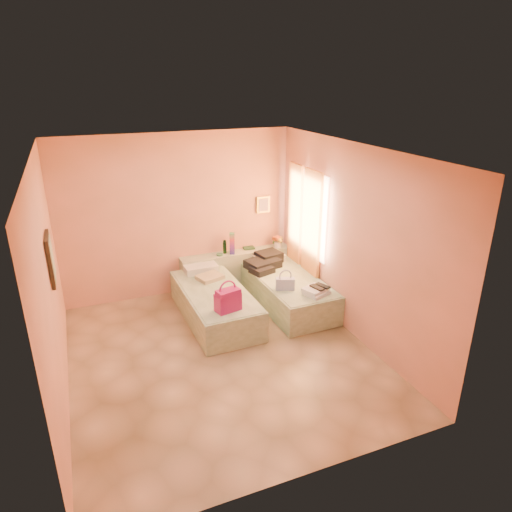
% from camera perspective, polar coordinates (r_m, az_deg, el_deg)
% --- Properties ---
extents(ground, '(4.50, 4.50, 0.00)m').
position_cam_1_polar(ground, '(6.51, -4.23, -12.29)').
color(ground, tan).
rests_on(ground, ground).
extents(room_walls, '(4.02, 4.51, 2.81)m').
position_cam_1_polar(room_walls, '(6.29, -4.51, 4.54)').
color(room_walls, '#EE987F').
rests_on(room_walls, ground).
extents(headboard_ledge, '(2.05, 0.30, 0.65)m').
position_cam_1_polar(headboard_ledge, '(8.39, -2.45, -1.59)').
color(headboard_ledge, '#A5B393').
rests_on(headboard_ledge, ground).
extents(bed_left, '(0.95, 2.02, 0.50)m').
position_cam_1_polar(bed_left, '(7.31, -5.16, -6.00)').
color(bed_left, beige).
rests_on(bed_left, ground).
extents(bed_right, '(0.95, 2.02, 0.50)m').
position_cam_1_polar(bed_right, '(7.72, 3.90, -4.37)').
color(bed_right, beige).
rests_on(bed_right, ground).
extents(water_bottle, '(0.08, 0.08, 0.24)m').
position_cam_1_polar(water_bottle, '(8.19, -3.93, 1.14)').
color(water_bottle, '#133419').
rests_on(water_bottle, headboard_ledge).
extents(rainbow_box, '(0.11, 0.11, 0.39)m').
position_cam_1_polar(rainbow_box, '(8.12, -3.00, 1.57)').
color(rainbow_box, '#AC1560').
rests_on(rainbow_box, headboard_ledge).
extents(small_dish, '(0.12, 0.12, 0.03)m').
position_cam_1_polar(small_dish, '(8.13, -4.57, 0.17)').
color(small_dish, '#468056').
rests_on(small_dish, headboard_ledge).
extents(green_book, '(0.21, 0.16, 0.03)m').
position_cam_1_polar(green_book, '(8.41, -0.91, 1.01)').
color(green_book, '#294D2F').
rests_on(green_book, headboard_ledge).
extents(flower_vase, '(0.26, 0.26, 0.28)m').
position_cam_1_polar(flower_vase, '(8.45, 2.72, 1.97)').
color(flower_vase, silver).
rests_on(flower_vase, headboard_ledge).
extents(magenta_handbag, '(0.39, 0.27, 0.33)m').
position_cam_1_polar(magenta_handbag, '(6.51, -3.54, -5.49)').
color(magenta_handbag, '#AC1560').
rests_on(magenta_handbag, bed_left).
extents(khaki_garment, '(0.47, 0.42, 0.07)m').
position_cam_1_polar(khaki_garment, '(7.56, -5.78, -2.65)').
color(khaki_garment, tan).
rests_on(khaki_garment, bed_left).
extents(clothes_pile, '(0.72, 0.72, 0.18)m').
position_cam_1_polar(clothes_pile, '(7.97, 1.19, -0.76)').
color(clothes_pile, black).
rests_on(clothes_pile, bed_right).
extents(blue_handbag, '(0.32, 0.22, 0.19)m').
position_cam_1_polar(blue_handbag, '(7.16, 3.67, -3.48)').
color(blue_handbag, '#3D4B94').
rests_on(blue_handbag, bed_right).
extents(towel_stack, '(0.43, 0.40, 0.10)m').
position_cam_1_polar(towel_stack, '(7.07, 7.57, -4.38)').
color(towel_stack, white).
rests_on(towel_stack, bed_right).
extents(sandal_pair, '(0.24, 0.28, 0.03)m').
position_cam_1_polar(sandal_pair, '(7.07, 8.02, -3.84)').
color(sandal_pair, black).
rests_on(sandal_pair, towel_stack).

